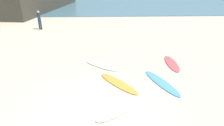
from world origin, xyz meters
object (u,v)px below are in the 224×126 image
surfboard_2 (59,116)px  surfboard_5 (172,63)px  beachgoer_near (39,19)px  surfboard_0 (101,65)px  surfboard_3 (161,82)px  surfboard_1 (118,83)px  surfboard_4 (119,109)px

surfboard_2 → surfboard_5: bearing=-144.0°
surfboard_5 → beachgoer_near: 13.03m
surfboard_5 → beachgoer_near: bearing=-37.6°
surfboard_0 → surfboard_3: 3.38m
surfboard_0 → surfboard_1: 2.11m
surfboard_0 → surfboard_5: (3.92, 0.14, -0.00)m
surfboard_2 → surfboard_1: bearing=-137.6°
surfboard_0 → surfboard_5: bearing=-48.8°
surfboard_3 → surfboard_4: bearing=22.0°
surfboard_3 → surfboard_2: bearing=8.0°
surfboard_4 → surfboard_3: bearing=-87.2°
surfboard_0 → surfboard_1: size_ratio=0.90×
surfboard_0 → surfboard_1: (0.80, -1.95, -0.00)m
surfboard_1 → surfboard_5: 3.76m
surfboard_3 → surfboard_5: surfboard_5 is taller
surfboard_1 → beachgoer_near: 12.56m
surfboard_0 → surfboard_5: size_ratio=0.96×
surfboard_2 → surfboard_5: size_ratio=0.99×
surfboard_0 → surfboard_4: size_ratio=1.08×
surfboard_0 → surfboard_4: 3.86m
surfboard_4 → beachgoer_near: size_ratio=1.14×
surfboard_2 → surfboard_5: 6.76m
surfboard_0 → surfboard_4: bearing=-130.5°
surfboard_1 → surfboard_2: (-2.14, -2.16, 0.00)m
surfboard_4 → beachgoer_near: (-6.61, 12.43, 0.93)m
surfboard_4 → surfboard_0: bearing=-28.7°
surfboard_3 → surfboard_5: 2.40m
surfboard_1 → surfboard_4: bearing=48.9°
surfboard_5 → surfboard_0: bearing=5.2°
surfboard_2 → surfboard_4: 2.05m
surfboard_4 → surfboard_5: bearing=-78.4°
surfboard_1 → surfboard_5: size_ratio=1.07×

